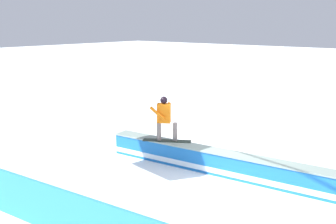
# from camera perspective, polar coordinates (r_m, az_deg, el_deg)

# --- Properties ---
(ground_plane) EXTENTS (120.00, 120.00, 0.00)m
(ground_plane) POSITION_cam_1_polar(r_m,az_deg,el_deg) (11.39, 6.61, -8.84)
(ground_plane) COLOR white
(grind_box) EXTENTS (6.88, 1.31, 0.68)m
(grind_box) POSITION_cam_1_polar(r_m,az_deg,el_deg) (11.28, 6.65, -7.38)
(grind_box) COLOR blue
(grind_box) RESTS_ON ground_plane
(snowboarder) EXTENTS (1.42, 1.01, 1.39)m
(snowboarder) POSITION_cam_1_polar(r_m,az_deg,el_deg) (11.70, -0.50, -0.80)
(snowboarder) COLOR black
(snowboarder) RESTS_ON grind_box
(safety_fence) EXTENTS (10.29, 1.22, 1.05)m
(safety_fence) POSITION_cam_1_polar(r_m,az_deg,el_deg) (7.92, -13.12, -15.25)
(safety_fence) COLOR #2F87DB
(safety_fence) RESTS_ON ground_plane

